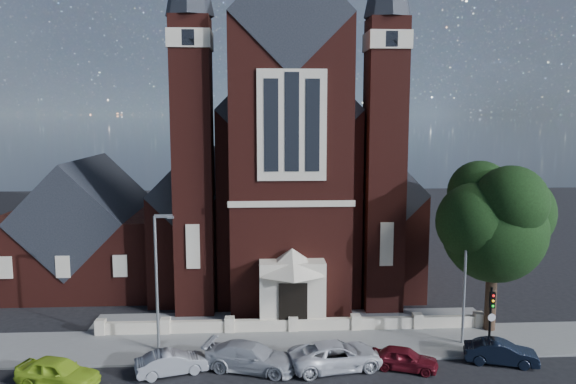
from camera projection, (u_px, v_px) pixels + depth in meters
name	position (u px, v px, depth m)	size (l,w,h in m)	color
ground	(286.00, 290.00, 43.98)	(120.00, 120.00, 0.00)	black
pavement_strip	(295.00, 345.00, 33.59)	(60.00, 5.00, 0.12)	slate
forecourt_paving	(291.00, 320.00, 37.55)	(26.00, 3.00, 0.14)	slate
forecourt_wall	(293.00, 332.00, 35.57)	(24.00, 0.40, 0.90)	beige
church	(282.00, 176.00, 50.72)	(20.01, 34.90, 29.20)	#441712
parish_hall	(88.00, 235.00, 45.55)	(12.00, 12.20, 10.24)	#441712
street_tree	(498.00, 225.00, 34.50)	(6.40, 6.60, 10.70)	black
street_lamp_left	(158.00, 275.00, 32.05)	(1.16, 0.22, 8.09)	gray
street_lamp_right	(467.00, 270.00, 33.00)	(1.16, 0.22, 8.09)	gray
traffic_signal	(491.00, 312.00, 31.77)	(0.28, 0.42, 4.00)	black
car_lime_van	(58.00, 372.00, 28.41)	(1.72, 4.28, 1.46)	#ACD52A
car_silver_a	(172.00, 363.00, 29.74)	(1.32, 3.79, 1.25)	gray
car_silver_b	(251.00, 357.00, 30.19)	(2.06, 5.06, 1.47)	#B1B4B9
car_white_suv	(337.00, 355.00, 30.40)	(2.41, 5.24, 1.46)	silver
car_dark_red	(404.00, 358.00, 30.28)	(1.45, 3.61, 1.23)	maroon
car_navy	(501.00, 352.00, 30.96)	(1.36, 3.91, 1.29)	black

